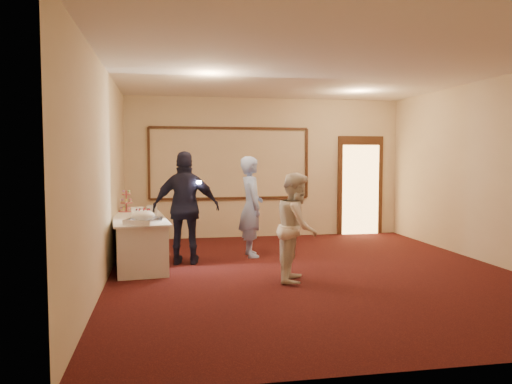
# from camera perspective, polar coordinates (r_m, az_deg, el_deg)

# --- Properties ---
(floor) EXTENTS (7.00, 7.00, 0.00)m
(floor) POSITION_cam_1_polar(r_m,az_deg,el_deg) (7.66, 6.52, -9.08)
(floor) COLOR black
(floor) RESTS_ON ground
(room_walls) EXTENTS (6.04, 7.04, 3.02)m
(room_walls) POSITION_cam_1_polar(r_m,az_deg,el_deg) (7.47, 6.65, 6.24)
(room_walls) COLOR beige
(room_walls) RESTS_ON floor
(wall_molding) EXTENTS (3.45, 0.04, 1.55)m
(wall_molding) POSITION_cam_1_polar(r_m,az_deg,el_deg) (10.69, -2.99, 3.30)
(wall_molding) COLOR #311D0E
(wall_molding) RESTS_ON room_walls
(doorway) EXTENTS (1.05, 0.07, 2.20)m
(doorway) POSITION_cam_1_polar(r_m,az_deg,el_deg) (11.46, 11.82, 0.67)
(doorway) COLOR #311D0E
(doorway) RESTS_ON floor
(buffet_table) EXTENTS (1.02, 2.16, 0.77)m
(buffet_table) POSITION_cam_1_polar(r_m,az_deg,el_deg) (8.24, -13.19, -5.48)
(buffet_table) COLOR silver
(buffet_table) RESTS_ON floor
(pavlova_tray) EXTENTS (0.54, 0.64, 0.21)m
(pavlova_tray) POSITION_cam_1_polar(r_m,az_deg,el_deg) (7.40, -12.79, -2.86)
(pavlova_tray) COLOR silver
(pavlova_tray) RESTS_ON buffet_table
(cupcake_stand) EXTENTS (0.28, 0.28, 0.41)m
(cupcake_stand) POSITION_cam_1_polar(r_m,az_deg,el_deg) (9.11, -14.59, -1.25)
(cupcake_stand) COLOR #BF4752
(cupcake_stand) RESTS_ON buffet_table
(plate_stack_a) EXTENTS (0.20, 0.20, 0.17)m
(plate_stack_a) POSITION_cam_1_polar(r_m,az_deg,el_deg) (8.13, -13.41, -2.29)
(plate_stack_a) COLOR white
(plate_stack_a) RESTS_ON buffet_table
(plate_stack_b) EXTENTS (0.18, 0.18, 0.15)m
(plate_stack_b) POSITION_cam_1_polar(r_m,az_deg,el_deg) (8.50, -11.80, -2.05)
(plate_stack_b) COLOR white
(plate_stack_b) RESTS_ON buffet_table
(tart) EXTENTS (0.25, 0.25, 0.05)m
(tart) POSITION_cam_1_polar(r_m,az_deg,el_deg) (7.95, -12.38, -2.85)
(tart) COLOR white
(tart) RESTS_ON buffet_table
(man) EXTENTS (0.45, 0.66, 1.74)m
(man) POSITION_cam_1_polar(r_m,az_deg,el_deg) (8.68, -0.56, -1.67)
(man) COLOR #98B5FA
(man) RESTS_ON floor
(woman) EXTENTS (0.79, 0.89, 1.52)m
(woman) POSITION_cam_1_polar(r_m,az_deg,el_deg) (7.00, 4.69, -4.00)
(woman) COLOR white
(woman) RESTS_ON floor
(guest) EXTENTS (1.13, 0.60, 1.83)m
(guest) POSITION_cam_1_polar(r_m,az_deg,el_deg) (8.12, -8.01, -1.80)
(guest) COLOR black
(guest) RESTS_ON floor
(camera_flash) EXTENTS (0.08, 0.05, 0.05)m
(camera_flash) POSITION_cam_1_polar(r_m,az_deg,el_deg) (7.93, -6.54, 1.12)
(camera_flash) COLOR white
(camera_flash) RESTS_ON guest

